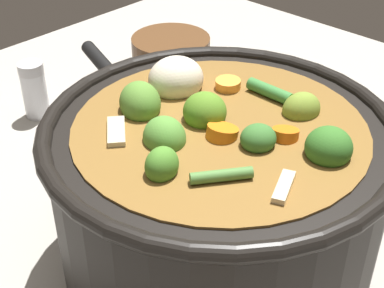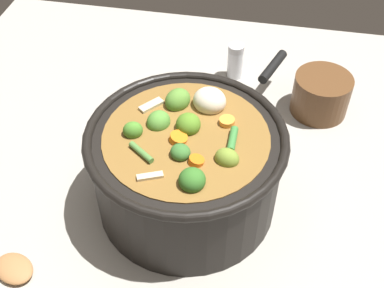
% 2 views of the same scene
% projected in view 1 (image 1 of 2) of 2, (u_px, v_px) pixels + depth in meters
% --- Properties ---
extents(ground_plane, '(1.10, 1.10, 0.00)m').
position_uv_depth(ground_plane, '(216.00, 256.00, 0.53)').
color(ground_plane, '#9E998E').
extents(cooking_pot, '(0.29, 0.29, 0.17)m').
position_uv_depth(cooking_pot, '(217.00, 190.00, 0.49)').
color(cooking_pot, black).
rests_on(cooking_pot, ground_plane).
extents(salt_shaker, '(0.03, 0.03, 0.07)m').
position_uv_depth(salt_shaker, '(34.00, 90.00, 0.72)').
color(salt_shaker, silver).
rests_on(salt_shaker, ground_plane).
extents(small_saucepan, '(0.17, 0.13, 0.08)m').
position_uv_depth(small_saucepan, '(169.00, 64.00, 0.78)').
color(small_saucepan, brown).
rests_on(small_saucepan, ground_plane).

